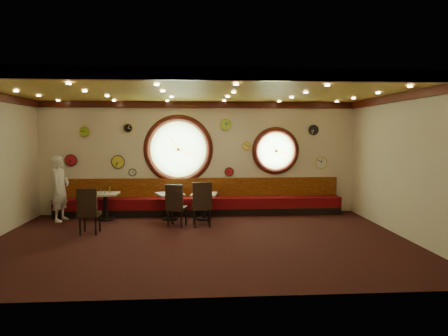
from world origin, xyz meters
The scene contains 43 objects.
floor centered at (0.00, 0.00, 0.00)m, with size 9.00×6.00×0.00m, color black.
ceiling centered at (0.00, 0.00, 3.20)m, with size 9.00×6.00×0.02m, color gold.
wall_back centered at (0.00, 3.00, 1.60)m, with size 9.00×0.02×3.20m, color beige.
wall_front centered at (0.00, -3.00, 1.60)m, with size 9.00×0.02×3.20m, color beige.
wall_right centered at (4.50, 0.00, 1.60)m, with size 0.02×6.00×3.20m, color beige.
molding_back centered at (0.00, 2.95, 3.11)m, with size 9.00×0.10×0.18m, color #370F0A.
molding_front centered at (0.00, -2.95, 3.11)m, with size 9.00×0.10×0.18m, color #370F0A.
molding_right centered at (4.45, 0.00, 3.11)m, with size 0.10×6.00×0.18m, color #370F0A.
banquette_base centered at (0.00, 2.72, 0.10)m, with size 8.00×0.55×0.20m, color black.
banquette_seat centered at (0.00, 2.72, 0.35)m, with size 8.00×0.55×0.30m, color #5C070E.
banquette_back centered at (0.00, 2.94, 0.75)m, with size 8.00×0.10×0.55m, color #5B0D07.
porthole_left_glass centered at (-0.60, 3.00, 1.85)m, with size 1.66×1.66×0.02m, color #90B86E.
porthole_left_frame centered at (-0.60, 2.98, 1.85)m, with size 1.98×1.98×0.18m, color #370F0A.
porthole_left_ring centered at (-0.60, 2.95, 1.85)m, with size 1.61×1.61×0.03m, color gold.
porthole_right_glass centered at (2.20, 3.00, 1.80)m, with size 1.10×1.10×0.02m, color #90B86E.
porthole_right_frame centered at (2.20, 2.98, 1.80)m, with size 1.38×1.38×0.18m, color #370F0A.
porthole_right_ring centered at (2.20, 2.95, 1.80)m, with size 1.09×1.09×0.03m, color gold.
wall_clock_0 centered at (-3.20, 2.96, 2.35)m, with size 0.26×0.26×0.03m, color #8DC928.
wall_clock_1 centered at (-3.60, 2.96, 1.55)m, with size 0.32×0.32×0.03m, color red.
wall_clock_2 centered at (-2.30, 2.96, 1.50)m, with size 0.36×0.36×0.03m, color gold.
wall_clock_3 centered at (0.85, 2.96, 1.20)m, with size 0.24×0.24×0.03m, color red.
wall_clock_4 centered at (1.35, 2.96, 1.95)m, with size 0.22×0.22×0.03m, color #FCE554.
wall_clock_5 centered at (3.30, 2.96, 2.40)m, with size 0.28×0.28×0.03m, color black.
wall_clock_6 centered at (-1.90, 2.96, 1.20)m, with size 0.20×0.20×0.03m, color white.
wall_clock_7 centered at (0.75, 2.96, 2.55)m, with size 0.30×0.30×0.03m, color #A5E346.
wall_clock_8 centered at (-2.00, 2.96, 2.45)m, with size 0.24×0.24×0.03m, color black.
wall_clock_9 centered at (3.55, 2.96, 1.45)m, with size 0.34×0.34×0.03m, color white.
table_a centered at (-2.51, 2.22, 0.46)m, with size 0.67×0.67×0.73m.
table_b centered at (-0.80, 2.15, 0.45)m, with size 0.85×0.85×0.72m.
table_c centered at (0.11, 2.09, 0.45)m, with size 0.75×0.75×0.71m.
chair_a centered at (-2.55, 0.71, 0.61)m, with size 0.45×0.45×0.66m.
chair_b centered at (-0.60, 1.32, 0.61)m, with size 0.55×0.55×0.66m.
chair_c centered at (0.05, 1.26, 0.64)m, with size 0.50×0.50×0.69m.
condiment_a_salt centered at (-2.63, 2.26, 0.78)m, with size 0.04×0.04×0.10m, color silver.
condiment_b_salt centered at (-0.92, 2.15, 0.77)m, with size 0.03×0.03×0.10m, color silver.
condiment_c_salt centered at (0.03, 2.15, 0.77)m, with size 0.04×0.04×0.11m, color silver.
condiment_a_pepper centered at (-2.51, 2.16, 0.78)m, with size 0.03×0.03×0.10m, color #BAB9BE.
condiment_b_pepper centered at (-0.74, 2.13, 0.77)m, with size 0.04×0.04×0.11m, color silver.
condiment_c_pepper centered at (0.08, 2.11, 0.76)m, with size 0.03×0.03×0.09m, color silver.
condiment_a_bottle centered at (-2.39, 2.30, 0.80)m, with size 0.05×0.05×0.15m, color gold.
condiment_b_bottle centered at (-0.69, 2.24, 0.80)m, with size 0.05×0.05×0.15m, color #CA802F.
condiment_c_bottle centered at (0.15, 2.18, 0.80)m, with size 0.05×0.05×0.17m, color gold.
waiter centered at (-3.66, 2.20, 0.86)m, with size 0.63×0.41×1.72m, color white.
Camera 1 is at (-0.06, -8.44, 2.31)m, focal length 32.00 mm.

